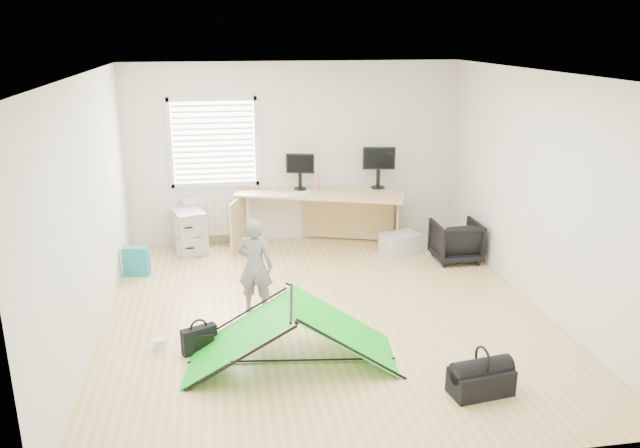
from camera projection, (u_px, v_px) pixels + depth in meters
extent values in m
plane|color=tan|center=(326.00, 312.00, 7.23)|extent=(5.50, 5.50, 0.00)
cube|color=silver|center=(295.00, 153.00, 9.41)|extent=(5.00, 0.02, 2.70)
cube|color=silver|center=(214.00, 143.00, 9.13)|extent=(1.20, 0.06, 1.20)
cube|color=silver|center=(217.00, 215.00, 9.42)|extent=(1.00, 0.12, 0.60)
cube|color=tan|center=(320.00, 219.00, 9.32)|extent=(2.58, 1.55, 0.84)
cube|color=#9EA2A3|center=(190.00, 232.00, 9.09)|extent=(0.54, 0.64, 0.63)
cube|color=black|center=(300.00, 176.00, 9.30)|extent=(0.43, 0.20, 0.40)
cube|color=black|center=(378.00, 173.00, 9.37)|extent=(0.49, 0.18, 0.46)
cube|color=beige|center=(295.00, 195.00, 9.02)|extent=(0.45, 0.28, 0.02)
cylinder|color=#AE6176|center=(317.00, 183.00, 9.24)|extent=(0.08, 0.08, 0.25)
imported|color=black|center=(456.00, 241.00, 8.78)|extent=(0.62, 0.64, 0.58)
imported|color=slate|center=(255.00, 266.00, 7.09)|extent=(0.47, 0.38, 1.13)
cube|color=silver|center=(401.00, 243.00, 9.10)|extent=(0.62, 0.52, 0.30)
cube|color=teal|center=(136.00, 261.00, 8.26)|extent=(0.35, 0.20, 0.39)
cube|color=black|center=(199.00, 339.00, 6.31)|extent=(0.37, 0.25, 0.27)
cube|color=silver|center=(159.00, 344.00, 6.39)|extent=(0.12, 0.12, 0.11)
cube|color=black|center=(481.00, 381.00, 5.58)|extent=(0.59, 0.36, 0.24)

